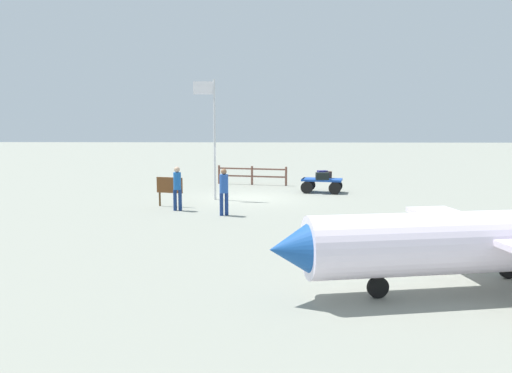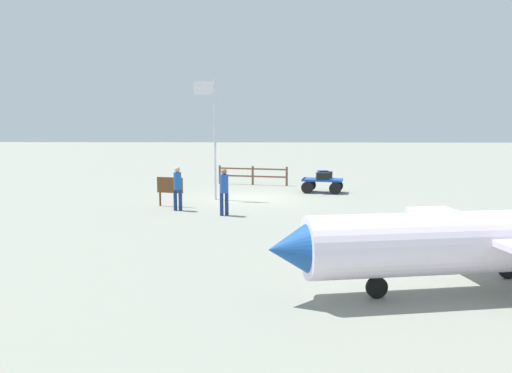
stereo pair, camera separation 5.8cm
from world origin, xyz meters
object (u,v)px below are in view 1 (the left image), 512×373
flagpole (212,129)px  signboard (170,187)px  suitcase_tan (327,175)px  suitcase_navy (322,176)px  worker_lead (177,186)px  luggage_cart (321,183)px  worker_trailing (224,189)px  suitcase_maroon (322,174)px  airplane_near (487,241)px

flagpole → signboard: size_ratio=4.39×
suitcase_tan → suitcase_navy: 0.78m
worker_lead → flagpole: (-1.08, -2.90, 2.17)m
suitcase_tan → suitcase_navy: bearing=67.9°
suitcase_tan → worker_lead: bearing=41.1°
luggage_cart → worker_trailing: (4.26, 6.30, 0.54)m
suitcase_maroon → suitcase_tan: bearing=179.9°
flagpole → signboard: (1.57, 1.94, -2.35)m
worker_trailing → luggage_cart: bearing=-124.1°
signboard → suitcase_tan: bearing=-146.1°
flagpole → suitcase_navy: bearing=-158.5°
suitcase_maroon → signboard: (6.75, 4.67, -0.07)m
luggage_cart → suitcase_maroon: suitcase_maroon is taller
suitcase_maroon → airplane_near: (-1.84, 15.18, 0.22)m
flagpole → luggage_cart: bearing=-154.9°
flagpole → suitcase_maroon: bearing=-152.2°
luggage_cart → suitcase_navy: (0.01, 0.38, 0.37)m
worker_trailing → flagpole: size_ratio=0.33×
worker_trailing → airplane_near: bearing=125.9°
suitcase_navy → flagpole: size_ratio=0.12×
airplane_near → luggage_cart: bearing=-82.6°
suitcase_tan → suitcase_maroon: size_ratio=1.02×
worker_lead → airplane_near: bearing=130.3°
worker_lead → worker_trailing: 2.17m
suitcase_navy → worker_lead: size_ratio=0.36×
suitcase_tan → flagpole: 6.47m
suitcase_tan → flagpole: bearing=26.9°
suitcase_maroon → airplane_near: 15.29m
suitcase_maroon → signboard: 8.21m
suitcase_navy → worker_trailing: size_ratio=0.36×
flagpole → signboard: bearing=50.9°
suitcase_maroon → signboard: size_ratio=0.45×
luggage_cart → suitcase_navy: suitcase_navy is taller
suitcase_tan → worker_lead: size_ratio=0.32×
suitcase_navy → airplane_near: size_ratio=0.07×
luggage_cart → worker_trailing: bearing=55.9°
worker_lead → flagpole: bearing=-110.4°
suitcase_tan → suitcase_navy: suitcase_navy is taller
suitcase_maroon → worker_trailing: size_ratio=0.31×
suitcase_tan → airplane_near: (-1.63, 15.18, 0.24)m
worker_lead → worker_trailing: worker_trailing is taller
flagpole → signboard: 3.43m
luggage_cart → suitcase_tan: 0.58m
suitcase_tan → signboard: (6.96, 4.67, -0.05)m
airplane_near → worker_lead: bearing=-49.7°
luggage_cart → airplane_near: size_ratio=0.24×
suitcase_maroon → flagpole: (5.18, 2.73, 2.28)m
suitcase_tan → airplane_near: size_ratio=0.06×
suitcase_maroon → worker_lead: worker_lead is taller
airplane_near → flagpole: bearing=-60.6°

